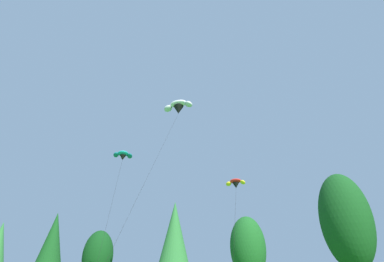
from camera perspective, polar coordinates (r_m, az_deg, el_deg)
The scene contains 8 objects.
treeline_tree_b at distance 50.71m, azimuth -25.33°, elevation -18.81°, with size 4.13×4.13×11.50m.
treeline_tree_c at distance 45.86m, azimuth -17.69°, elevation -21.98°, with size 4.11×4.11×8.54m.
treeline_tree_d at distance 39.16m, azimuth -3.42°, elevation -19.52°, with size 4.11×4.11×11.39m.
treeline_tree_e at distance 39.85m, azimuth 10.72°, elevation -21.22°, with size 4.38×4.38×9.55m.
treeline_tree_f at distance 37.71m, azimuth 27.50°, elevation -15.00°, with size 5.38×5.38×13.26m.
parafoil_kite_high_teal at distance 35.07m, azimuth -13.17°, elevation -4.61°, with size 6.24×9.85×14.38m.
parafoil_kite_mid_red_yellow at distance 30.27m, azimuth 8.40°, elevation -9.92°, with size 2.56×9.38×9.67m.
parafoil_kite_far_white at distance 34.11m, azimuth -2.66°, elevation 4.68°, with size 3.74×9.52×19.56m.
Camera 1 is at (7.94, 4.51, 1.99)m, focal length 27.70 mm.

